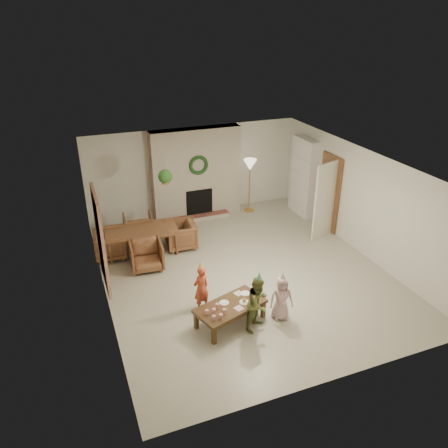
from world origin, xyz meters
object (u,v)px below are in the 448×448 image
dining_chair_near (147,255)px  child_red (201,288)px  dining_chair_far (138,227)px  coffee_table_top (230,306)px  child_plaid (258,303)px  dining_chair_right (181,235)px  dining_chair_left (110,245)px  child_pink (281,298)px  dining_table (142,241)px

dining_chair_near → child_red: size_ratio=0.76×
dining_chair_far → child_red: size_ratio=0.76×
coffee_table_top → dining_chair_far: bearing=85.1°
dining_chair_far → coffee_table_top: bearing=107.4°
child_red → child_plaid: 1.19m
child_plaid → dining_chair_right: bearing=63.4°
dining_chair_left → coffee_table_top: (1.73, -3.30, 0.04)m
dining_chair_left → coffee_table_top: bearing=-148.0°
child_plaid → coffee_table_top: bearing=110.5°
dining_chair_left → child_pink: (2.67, -3.51, 0.12)m
dining_chair_far → child_plaid: child_plaid is taller
dining_chair_near → child_plaid: (1.46, -2.79, 0.20)m
coffee_table_top → child_plaid: 0.54m
child_red → child_pink: 1.54m
child_red → dining_chair_right: bearing=-115.5°
dining_chair_right → coffee_table_top: bearing=5.1°
dining_chair_left → child_pink: bearing=-138.4°
dining_table → coffee_table_top: dining_table is taller
dining_chair_near → dining_chair_right: size_ratio=1.00×
dining_chair_far → child_red: child_red is taller
child_plaid → child_pink: size_ratio=1.18×
dining_chair_near → child_red: 2.01m
dining_table → dining_chair_right: bearing=0.0°
dining_chair_near → dining_chair_left: size_ratio=1.00×
child_pink → dining_chair_far: bearing=128.6°
dining_table → dining_chair_left: 0.75m
coffee_table_top → dining_chair_near: bearing=94.6°
child_pink → dining_chair_right: bearing=121.0°
dining_chair_far → child_pink: bearing=118.3°
coffee_table_top → child_red: (-0.37, 0.60, 0.10)m
dining_chair_right → child_pink: bearing=20.6°
dining_chair_far → dining_chair_right: bearing=141.3°
dining_chair_far → dining_chair_left: (-0.80, -0.69, 0.00)m
dining_chair_far → child_pink: 4.59m
dining_chair_far → coffee_table_top: dining_chair_far is taller
dining_table → child_red: size_ratio=1.79×
dining_chair_far → dining_table: bearing=90.0°
dining_chair_right → child_red: (-0.32, -2.57, 0.15)m
dining_chair_far → dining_chair_right: size_ratio=1.00×
coffee_table_top → dining_table: bearing=88.9°
dining_chair_far → dining_chair_right: 1.20m
dining_chair_near → dining_chair_right: 1.20m
dining_chair_near → dining_chair_right: (0.99, 0.68, 0.00)m
dining_chair_far → child_plaid: bearing=111.8°
coffee_table_top → dining_chair_left: bearing=99.7°
coffee_table_top → child_pink: child_pink is taller
child_pink → dining_table: bearing=133.8°
dining_chair_left → dining_chair_right: (1.68, -0.13, 0.00)m
dining_chair_right → child_plaid: bearing=12.0°
child_red → child_pink: child_red is taller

